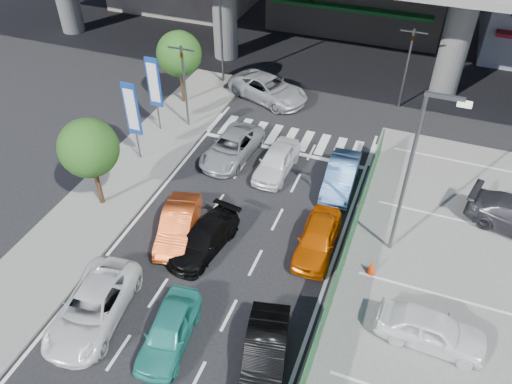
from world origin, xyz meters
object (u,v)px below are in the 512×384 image
at_px(taxi_orange_left, 178,225).
at_px(wagon_silver_front_left, 232,147).
at_px(street_lamp_left, 223,15).
at_px(taxi_orange_right, 318,238).
at_px(parked_sedan_white, 432,329).
at_px(taxi_teal_mid, 169,331).
at_px(tree_near, 89,148).
at_px(sedan_black_mid, 204,239).
at_px(street_lamp_right, 414,165).
at_px(kei_truck_front_right, 341,176).
at_px(signboard_near, 132,112).
at_px(hatch_black_mid_right, 265,354).
at_px(sedan_white_mid_left, 93,307).
at_px(tree_far, 179,54).
at_px(traffic_cone, 372,267).
at_px(traffic_light_right, 410,49).
at_px(traffic_light_left, 183,67).
at_px(signboard_far, 154,85).
at_px(sedan_white_front_mid, 277,161).
at_px(crossing_wagon_silver, 268,89).

distance_m(taxi_orange_left, wagon_silver_front_left, 6.66).
relative_size(street_lamp_left, taxi_orange_right, 1.98).
relative_size(taxi_orange_left, parked_sedan_white, 1.01).
bearing_deg(taxi_teal_mid, tree_near, 132.88).
bearing_deg(sedan_black_mid, tree_near, -179.96).
height_order(tree_near, taxi_teal_mid, tree_near).
bearing_deg(street_lamp_right, kei_truck_front_right, 133.00).
xyz_separation_m(signboard_near, hatch_black_mid_right, (10.89, -9.53, -2.37)).
bearing_deg(tree_near, taxi_orange_left, -8.05).
distance_m(sedan_white_mid_left, taxi_orange_right, 9.86).
relative_size(tree_far, traffic_cone, 6.27).
xyz_separation_m(traffic_light_right, sedan_black_mid, (-6.37, -15.99, -3.33)).
distance_m(street_lamp_right, wagon_silver_front_left, 11.22).
relative_size(tree_near, tree_far, 1.00).
xyz_separation_m(taxi_teal_mid, taxi_orange_right, (3.92, 6.62, 0.02)).
distance_m(traffic_light_right, sedan_white_mid_left, 22.97).
xyz_separation_m(tree_far, taxi_teal_mid, (7.79, -16.36, -2.72)).
bearing_deg(signboard_near, taxi_orange_right, -16.22).
relative_size(traffic_light_left, street_lamp_right, 0.65).
xyz_separation_m(wagon_silver_front_left, traffic_cone, (8.95, -5.82, -0.22)).
bearing_deg(tree_near, sedan_black_mid, -9.16).
relative_size(taxi_teal_mid, kei_truck_front_right, 0.94).
relative_size(traffic_light_left, signboard_far, 1.11).
height_order(sedan_white_mid_left, traffic_cone, sedan_white_mid_left).
xyz_separation_m(traffic_light_left, street_lamp_left, (-0.13, 6.00, 0.83)).
relative_size(tree_near, wagon_silver_front_left, 1.01).
bearing_deg(wagon_silver_front_left, tree_near, -122.38).
bearing_deg(sedan_black_mid, taxi_orange_left, 176.57).
relative_size(traffic_light_left, street_lamp_left, 0.65).
relative_size(signboard_far, traffic_cone, 6.14).
height_order(street_lamp_left, sedan_white_mid_left, street_lamp_left).
distance_m(signboard_near, sedan_white_front_mid, 8.04).
height_order(traffic_light_left, tree_far, traffic_light_left).
bearing_deg(sedan_black_mid, traffic_light_right, 77.48).
height_order(street_lamp_left, crossing_wagon_silver, street_lamp_left).
xyz_separation_m(signboard_near, tree_far, (-0.60, 6.51, 0.32)).
bearing_deg(signboard_near, signboard_far, 97.59).
height_order(traffic_light_left, signboard_far, traffic_light_left).
distance_m(traffic_light_right, street_lamp_left, 11.90).
relative_size(signboard_near, taxi_teal_mid, 1.20).
distance_m(sedan_white_mid_left, taxi_orange_left, 5.40).
bearing_deg(sedan_black_mid, traffic_cone, 18.24).
bearing_deg(sedan_white_mid_left, hatch_black_mid_right, -3.96).
bearing_deg(street_lamp_left, sedan_white_front_mid, -51.65).
xyz_separation_m(traffic_light_left, crossing_wagon_silver, (3.43, 4.91, -3.18)).
distance_m(signboard_near, taxi_teal_mid, 12.43).
xyz_separation_m(signboard_far, wagon_silver_front_left, (5.13, -0.99, -2.40)).
height_order(signboard_near, signboard_far, same).
height_order(traffic_light_right, street_lamp_left, street_lamp_left).
distance_m(taxi_orange_left, parked_sedan_white, 11.63).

